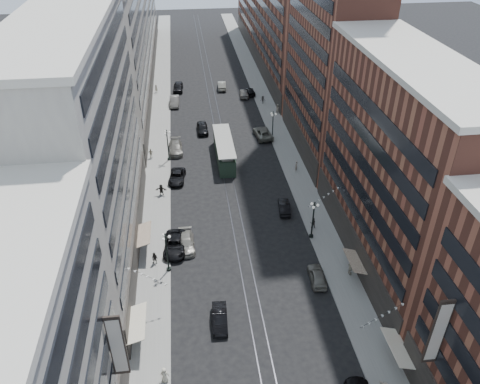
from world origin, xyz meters
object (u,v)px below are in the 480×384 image
pedestrian_1 (165,375)px  pedestrian_8 (296,166)px  car_7 (177,177)px  pedestrian_7 (313,223)px  pedestrian_9 (263,100)px  car_13 (202,128)px  car_5 (220,318)px  lamppost_se_far (313,219)px  car_extra_1 (174,101)px  car_12 (250,91)px  pedestrian_extra_1 (156,89)px  pedestrian_extra_0 (277,108)px  streetcar (224,150)px  car_9 (178,87)px  pedestrian_2 (155,258)px  car_extra_2 (244,93)px  car_8 (176,148)px  lamppost_sw_mid (168,144)px  lamppost_sw_far (167,251)px  car_10 (284,207)px  car_14 (222,85)px  car_11 (263,133)px  pedestrian_6 (151,153)px  pedestrian_5 (161,190)px  pedestrian_4 (350,268)px  car_4 (317,276)px  lamppost_se_mid (273,125)px

pedestrian_1 → pedestrian_8: size_ratio=1.00×
car_7 → pedestrian_7: pedestrian_7 is taller
pedestrian_8 → pedestrian_9: pedestrian_8 is taller
car_13 → car_5: bearing=-92.0°
lamppost_se_far → car_extra_1: lamppost_se_far is taller
car_12 → pedestrian_extra_1: (-20.39, 3.34, 0.34)m
pedestrian_7 → pedestrian_extra_0: (2.53, 37.96, 0.13)m
streetcar → car_9: bearing=102.6°
pedestrian_2 → car_extra_2: 55.19m
car_8 → car_extra_1: bearing=88.8°
lamppost_sw_mid → pedestrian_7: size_ratio=3.67×
pedestrian_1 → pedestrian_8: bearing=-109.0°
car_extra_1 → car_9: bearing=85.1°
lamppost_sw_far → car_10: 19.31m
car_9 → car_14: bearing=3.4°
streetcar → car_12: 29.54m
car_11 → pedestrian_6: (-19.93, -5.62, 0.19)m
lamppost_se_far → pedestrian_1: lamppost_se_far is taller
streetcar → pedestrian_5: 14.32m
car_10 → pedestrian_5: bearing=-13.4°
car_7 → car_extra_1: (-0.15, 30.24, 0.18)m
streetcar → car_10: 17.49m
car_8 → car_9: (0.83, 28.85, 0.08)m
streetcar → pedestrian_4: streetcar is taller
car_10 → car_11: (0.84, 23.29, 0.12)m
pedestrian_5 → car_4: bearing=-39.0°
lamppost_sw_far → pedestrian_6: lamppost_sw_far is taller
car_9 → car_13: car_9 is taller
car_11 → car_14: bearing=-84.0°
lamppost_se_mid → pedestrian_4: (2.74, -35.36, -2.01)m
car_4 → pedestrian_9: (2.43, 52.72, 0.22)m
car_4 → car_14: size_ratio=0.86×
car_4 → car_12: 58.51m
pedestrian_9 → lamppost_se_far: bearing=-78.5°
car_10 → pedestrian_9: size_ratio=2.62×
car_14 → car_extra_2: size_ratio=1.06×
car_5 → pedestrian_4: bearing=21.4°
car_8 → car_11: 16.23m
pedestrian_extra_0 → pedestrian_extra_1: bearing=12.0°
car_7 → car_9: 38.39m
pedestrian_1 → pedestrian_5: (-0.79, 31.44, 0.02)m
pedestrian_9 → car_extra_2: bearing=138.3°
pedestrian_4 → pedestrian_8: size_ratio=1.09×
car_4 → car_extra_2: (-0.88, 57.38, 0.07)m
car_7 → car_9: (0.74, 38.39, 0.19)m
lamppost_se_mid → pedestrian_8: 11.51m
lamppost_sw_far → car_extra_2: size_ratio=1.17×
lamppost_se_far → streetcar: size_ratio=0.44×
pedestrian_5 → pedestrian_9: size_ratio=1.10×
car_8 → pedestrian_extra_1: bearing=96.6°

